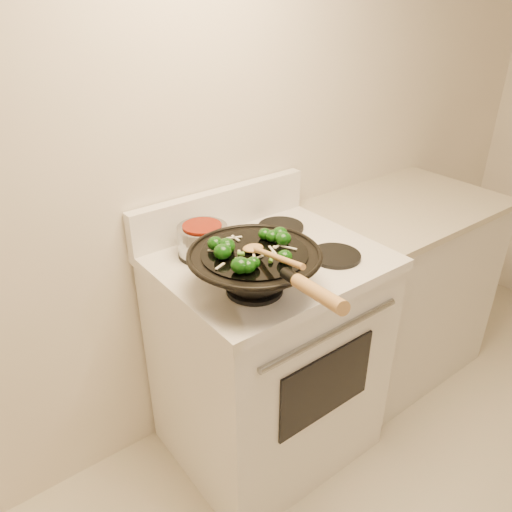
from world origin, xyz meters
TOP-DOWN VIEW (x-y plane):
  - stove at (-0.29, 1.17)m, footprint 0.78×0.67m
  - counter_unit at (0.54, 1.20)m, footprint 0.86×0.62m
  - wok at (-0.47, 1.01)m, footprint 0.41×0.68m
  - stirfry at (-0.49, 1.02)m, footprint 0.30×0.26m
  - wooden_spoon at (-0.48, 0.95)m, footprint 0.09×0.30m
  - saucepan at (-0.47, 1.32)m, footprint 0.18×0.28m

SIDE VIEW (x-z plane):
  - counter_unit at x=0.54m, z-range 0.00..0.91m
  - stove at x=-0.29m, z-range -0.07..1.01m
  - saucepan at x=-0.47m, z-range 0.93..1.04m
  - wok at x=-0.47m, z-range 0.89..1.12m
  - stirfry at x=-0.49m, z-range 1.05..1.10m
  - wooden_spoon at x=-0.48m, z-range 1.04..1.13m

